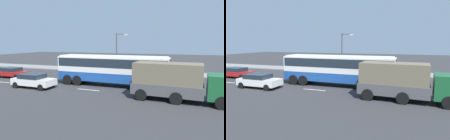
# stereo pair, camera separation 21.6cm
# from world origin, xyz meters

# --- Properties ---
(ground_plane) EXTENTS (120.00, 120.00, 0.00)m
(ground_plane) POSITION_xyz_m (0.00, 0.00, 0.00)
(ground_plane) COLOR #333335
(sidewalk_curb) EXTENTS (80.00, 4.00, 0.15)m
(sidewalk_curb) POSITION_xyz_m (0.00, 9.86, 0.07)
(sidewalk_curb) COLOR gray
(sidewalk_curb) RESTS_ON ground_plane
(lane_centreline) EXTENTS (25.19, 0.16, 0.01)m
(lane_centreline) POSITION_xyz_m (-3.51, -3.11, 0.00)
(lane_centreline) COLOR white
(lane_centreline) RESTS_ON ground_plane
(coach_bus) EXTENTS (12.11, 2.71, 3.27)m
(coach_bus) POSITION_xyz_m (-1.76, -0.52, 2.04)
(coach_bus) COLOR #1E4C9E
(coach_bus) RESTS_ON ground_plane
(cargo_truck) EXTENTS (7.78, 2.89, 3.04)m
(cargo_truck) POSITION_xyz_m (5.12, -3.99, 1.62)
(cargo_truck) COLOR #19592D
(cargo_truck) RESTS_ON ground_plane
(car_white_minivan) EXTENTS (4.50, 2.02, 1.45)m
(car_white_minivan) POSITION_xyz_m (-9.14, -4.15, 0.78)
(car_white_minivan) COLOR white
(car_white_minivan) RESTS_ON ground_plane
(car_red_compact) EXTENTS (4.42, 2.11, 1.36)m
(car_red_compact) POSITION_xyz_m (-16.04, -0.30, 0.73)
(car_red_compact) COLOR #B21919
(car_red_compact) RESTS_ON ground_plane
(pedestrian_near_curb) EXTENTS (0.32, 0.32, 1.65)m
(pedestrian_near_curb) POSITION_xyz_m (-4.05, 8.68, 1.10)
(pedestrian_near_curb) COLOR black
(pedestrian_near_curb) RESTS_ON sidewalk_curb
(pedestrian_at_crossing) EXTENTS (0.32, 0.32, 1.69)m
(pedestrian_at_crossing) POSITION_xyz_m (-3.60, 9.36, 1.12)
(pedestrian_at_crossing) COLOR brown
(pedestrian_at_crossing) RESTS_ON sidewalk_curb
(street_lamp) EXTENTS (1.79, 0.24, 5.88)m
(street_lamp) POSITION_xyz_m (-3.94, 8.08, 3.59)
(street_lamp) COLOR #47474C
(street_lamp) RESTS_ON sidewalk_curb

